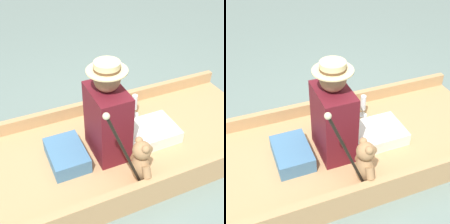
% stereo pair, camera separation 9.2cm
% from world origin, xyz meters
% --- Properties ---
extents(ground_plane, '(16.00, 16.00, 0.00)m').
position_xyz_m(ground_plane, '(0.00, 0.00, 0.00)').
color(ground_plane, slate).
extents(punt_boat, '(1.14, 2.67, 0.25)m').
position_xyz_m(punt_boat, '(0.00, 0.00, 0.08)').
color(punt_boat, tan).
rests_on(punt_boat, ground_plane).
extents(seat_cushion, '(0.40, 0.28, 0.13)m').
position_xyz_m(seat_cushion, '(0.00, -0.48, 0.20)').
color(seat_cushion, teal).
rests_on(seat_cushion, punt_boat).
extents(seated_person, '(0.39, 0.77, 0.82)m').
position_xyz_m(seated_person, '(0.02, -0.05, 0.43)').
color(seated_person, white).
rests_on(seated_person, punt_boat).
extents(teddy_bear, '(0.26, 0.15, 0.38)m').
position_xyz_m(teddy_bear, '(0.40, -0.03, 0.31)').
color(teddy_bear, '#9E754C').
rests_on(teddy_bear, punt_boat).
extents(wine_glass, '(0.08, 0.08, 0.22)m').
position_xyz_m(wine_glass, '(-0.33, 0.29, 0.26)').
color(wine_glass, silver).
rests_on(wine_glass, punt_boat).
extents(walking_cane, '(0.04, 0.31, 0.76)m').
position_xyz_m(walking_cane, '(0.47, -0.22, 0.58)').
color(walking_cane, black).
rests_on(walking_cane, punt_boat).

